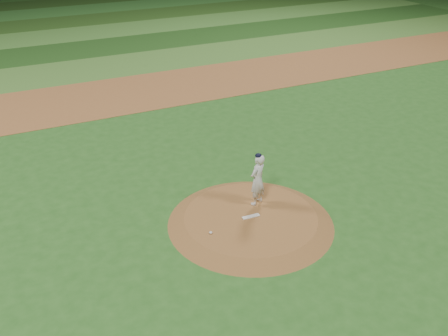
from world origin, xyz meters
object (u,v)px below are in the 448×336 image
object	(u,v)px
pitcher_on_mound	(258,179)
pitching_rubber	(251,216)
pitchers_mound	(251,220)
rosin_bag	(211,233)

from	to	relation	value
pitcher_on_mound	pitching_rubber	bearing A→B (deg)	-131.87
pitchers_mound	pitching_rubber	world-z (taller)	pitching_rubber
pitcher_on_mound	rosin_bag	bearing A→B (deg)	-157.16
pitchers_mound	rosin_bag	bearing A→B (deg)	-169.87
pitchers_mound	rosin_bag	world-z (taller)	rosin_bag
pitchers_mound	pitching_rubber	size ratio (longest dim) A/B	9.15
pitching_rubber	pitchers_mound	bearing A→B (deg)	80.80
pitching_rubber	pitcher_on_mound	world-z (taller)	pitcher_on_mound
rosin_bag	pitcher_on_mound	distance (m)	2.52
rosin_bag	pitcher_on_mound	world-z (taller)	pitcher_on_mound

